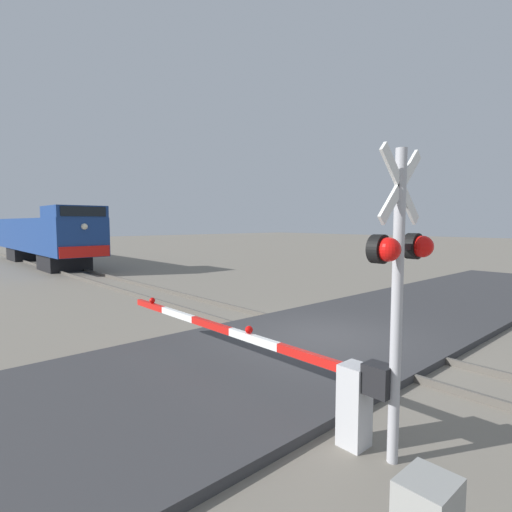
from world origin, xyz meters
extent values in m
plane|color=gray|center=(0.00, 0.00, 0.00)|extent=(160.00, 160.00, 0.00)
cube|color=#59544C|center=(-0.72, 0.00, 0.07)|extent=(0.08, 80.00, 0.15)
cube|color=#59544C|center=(0.72, 0.00, 0.07)|extent=(0.08, 80.00, 0.15)
cube|color=#38383A|center=(0.00, 0.00, 0.08)|extent=(36.00, 5.57, 0.16)
cube|color=black|center=(0.00, 21.01, 0.53)|extent=(2.50, 3.20, 1.05)
cube|color=black|center=(0.00, 30.50, 0.53)|extent=(2.50, 3.20, 1.05)
cube|color=navy|center=(0.00, 25.76, 2.20)|extent=(2.95, 17.27, 2.30)
cube|color=navy|center=(0.00, 18.76, 3.69)|extent=(2.89, 3.27, 0.69)
cube|color=black|center=(0.00, 17.09, 3.69)|extent=(2.50, 0.06, 0.55)
cube|color=red|center=(0.00, 17.08, 1.40)|extent=(2.80, 0.08, 0.64)
sphere|color=#F2EACC|center=(0.00, 17.07, 2.83)|extent=(0.36, 0.36, 0.36)
cylinder|color=#ADADB2|center=(-3.40, -3.80, 1.98)|extent=(0.14, 0.14, 3.96)
cube|color=white|center=(-3.40, -3.80, 3.51)|extent=(0.95, 0.04, 0.95)
cube|color=white|center=(-3.40, -3.80, 3.51)|extent=(0.95, 0.04, 0.95)
cube|color=black|center=(-3.40, -3.80, 2.76)|extent=(1.04, 0.08, 0.08)
sphere|color=red|center=(-3.82, -3.90, 2.76)|extent=(0.28, 0.28, 0.28)
sphere|color=red|center=(-2.98, -3.90, 2.76)|extent=(0.28, 0.28, 0.28)
cylinder|color=black|center=(-3.82, -3.78, 2.76)|extent=(0.34, 0.14, 0.34)
cylinder|color=black|center=(-2.98, -3.78, 2.76)|extent=(0.34, 0.14, 0.34)
cube|color=silver|center=(-3.45, -3.25, 0.57)|extent=(0.36, 0.36, 1.14)
cube|color=black|center=(-3.45, -3.60, 1.04)|extent=(0.28, 0.36, 0.40)
cube|color=red|center=(-3.45, -2.43, 1.04)|extent=(0.10, 1.25, 0.14)
cube|color=white|center=(-3.45, -1.18, 1.04)|extent=(0.10, 1.25, 0.14)
cube|color=red|center=(-3.45, 0.07, 1.04)|extent=(0.10, 1.25, 0.14)
cube|color=white|center=(-3.45, 1.32, 1.04)|extent=(0.10, 1.25, 0.14)
cube|color=red|center=(-3.45, 2.57, 1.04)|extent=(0.10, 1.25, 0.14)
sphere|color=red|center=(-3.45, -1.07, 1.18)|extent=(0.14, 0.14, 0.14)
sphere|color=red|center=(-3.45, 2.49, 1.18)|extent=(0.14, 0.14, 0.14)
camera|label=1|loc=(-7.96, -6.22, 3.06)|focal=27.88mm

